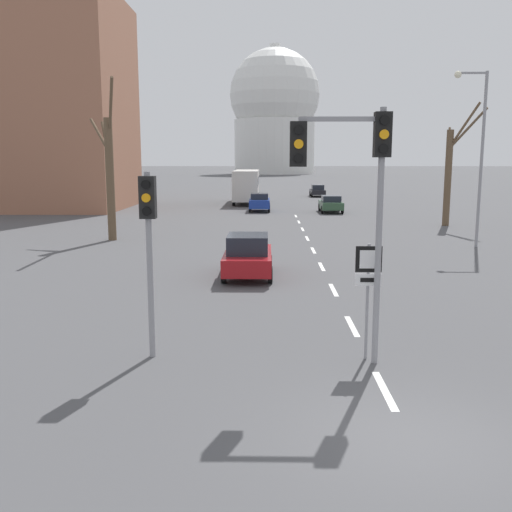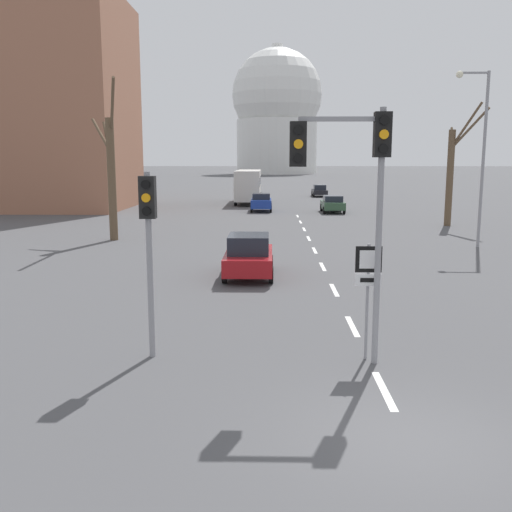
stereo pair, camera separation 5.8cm
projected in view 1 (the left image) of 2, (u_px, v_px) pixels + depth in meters
name	position (u px, v px, depth m)	size (l,w,h in m)	color
ground_plane	(410.00, 440.00, 9.49)	(800.00, 800.00, 0.00)	#4C4C4F
lane_stripe_0	(385.00, 390.00, 11.53)	(0.16, 2.00, 0.01)	silver
lane_stripe_1	(352.00, 326.00, 15.97)	(0.16, 2.00, 0.01)	silver
lane_stripe_2	(333.00, 290.00, 20.40)	(0.16, 2.00, 0.01)	silver
lane_stripe_3	(322.00, 267.00, 24.84)	(0.16, 2.00, 0.01)	silver
lane_stripe_4	(313.00, 250.00, 29.27)	(0.16, 2.00, 0.01)	silver
lane_stripe_5	(307.00, 238.00, 33.71)	(0.16, 2.00, 0.01)	silver
lane_stripe_6	(303.00, 229.00, 38.14)	(0.16, 2.00, 0.01)	silver
lane_stripe_7	(299.00, 222.00, 42.58)	(0.16, 2.00, 0.01)	silver
lane_stripe_8	(296.00, 216.00, 47.02)	(0.16, 2.00, 0.01)	silver
traffic_signal_centre_tall	(353.00, 172.00, 12.38)	(2.17, 0.34, 5.72)	gray
traffic_signal_near_left	(149.00, 229.00, 13.00)	(0.36, 0.34, 4.35)	gray
route_sign_post	(368.00, 281.00, 13.04)	(0.60, 0.08, 2.72)	gray
street_lamp_right	(477.00, 143.00, 29.64)	(1.74, 0.36, 9.07)	gray
sedan_near_left	(260.00, 202.00, 51.19)	(1.89, 3.99, 1.63)	navy
sedan_near_right	(331.00, 204.00, 50.09)	(1.92, 4.10, 1.50)	#2D4C33
sedan_mid_centre	(317.00, 191.00, 71.74)	(1.80, 4.38, 1.49)	black
sedan_far_left	(248.00, 256.00, 22.63)	(1.94, 4.22, 1.70)	maroon
city_bus	(247.00, 184.00, 60.58)	(2.66, 10.80, 3.48)	beige
bare_tree_left_near	(109.00, 172.00, 32.39)	(2.65, 4.33, 8.88)	brown
bare_tree_right_near	(450.00, 171.00, 39.58)	(2.05, 4.16, 8.42)	brown
capitol_dome	(275.00, 112.00, 183.63)	(28.85, 28.85, 40.75)	silver
apartment_block_left	(28.00, 105.00, 53.39)	(18.00, 14.00, 19.40)	#9E664C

